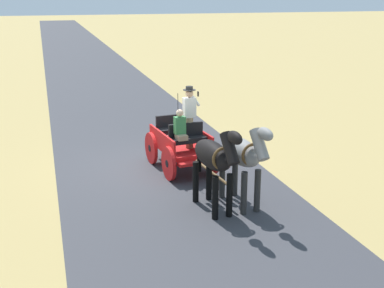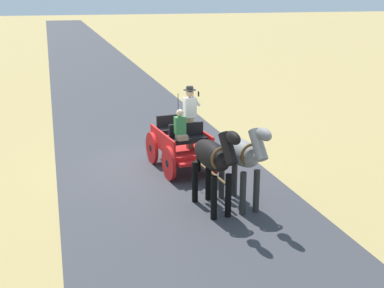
{
  "view_description": "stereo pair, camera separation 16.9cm",
  "coord_description": "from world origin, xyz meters",
  "views": [
    {
      "loc": [
        3.07,
        14.05,
        5.05
      ],
      "look_at": [
        -0.6,
        1.62,
        1.1
      ],
      "focal_mm": 47.24,
      "sensor_mm": 36.0,
      "label": 1
    },
    {
      "loc": [
        2.91,
        14.1,
        5.05
      ],
      "look_at": [
        -0.6,
        1.62,
        1.1
      ],
      "focal_mm": 47.24,
      "sensor_mm": 36.0,
      "label": 2
    }
  ],
  "objects": [
    {
      "name": "horse_drawn_carriage",
      "position": [
        -0.61,
        0.51,
        0.82
      ],
      "size": [
        1.66,
        4.52,
        2.5
      ],
      "color": "red",
      "rests_on": "ground"
    },
    {
      "name": "horse_near_side",
      "position": [
        -1.3,
        3.48,
        1.32
      ],
      "size": [
        0.77,
        2.15,
        2.21
      ],
      "color": "gray",
      "rests_on": "ground"
    },
    {
      "name": "horse_off_side",
      "position": [
        -0.57,
        3.56,
        1.32
      ],
      "size": [
        0.75,
        2.15,
        2.21
      ],
      "color": "black",
      "rests_on": "ground"
    },
    {
      "name": "road_surface",
      "position": [
        0.0,
        0.0,
        0.0
      ],
      "size": [
        5.97,
        160.0,
        0.01
      ],
      "primitive_type": "cube",
      "color": "#38383D",
      "rests_on": "ground"
    },
    {
      "name": "ground_plane",
      "position": [
        0.0,
        0.0,
        0.0
      ],
      "size": [
        200.0,
        200.0,
        0.0
      ],
      "primitive_type": "plane",
      "color": "tan"
    }
  ]
}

